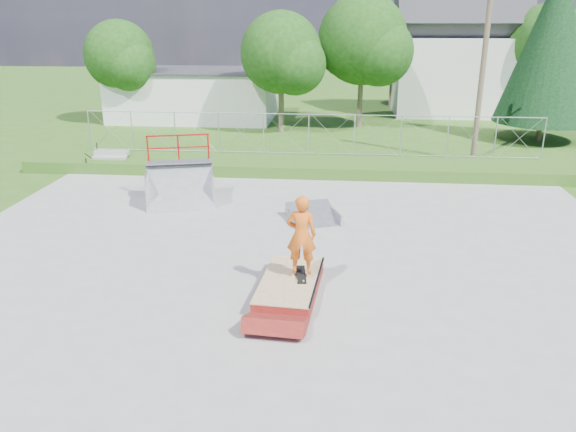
% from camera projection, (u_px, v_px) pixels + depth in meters
% --- Properties ---
extents(ground, '(120.00, 120.00, 0.00)m').
position_uv_depth(ground, '(286.00, 261.00, 15.27)').
color(ground, '#315819').
rests_on(ground, ground).
extents(concrete_pad, '(20.00, 16.00, 0.04)m').
position_uv_depth(concrete_pad, '(286.00, 261.00, 15.27)').
color(concrete_pad, gray).
rests_on(concrete_pad, ground).
extents(grass_berm, '(24.00, 3.00, 0.50)m').
position_uv_depth(grass_berm, '(307.00, 165.00, 24.10)').
color(grass_berm, '#315819').
rests_on(grass_berm, ground).
extents(grind_box, '(1.53, 2.82, 0.40)m').
position_uv_depth(grind_box, '(290.00, 286.00, 13.40)').
color(grind_box, maroon).
rests_on(grind_box, concrete_pad).
extents(quarter_pipe, '(2.75, 2.50, 2.31)m').
position_uv_depth(quarter_pipe, '(179.00, 173.00, 19.48)').
color(quarter_pipe, '#94969B').
rests_on(quarter_pipe, concrete_pad).
extents(flat_bank_ramp, '(1.93, 1.99, 0.45)m').
position_uv_depth(flat_bank_ramp, '(313.00, 215.00, 18.16)').
color(flat_bank_ramp, '#94969B').
rests_on(flat_bank_ramp, concrete_pad).
extents(skateboard, '(0.32, 0.82, 0.13)m').
position_uv_depth(skateboard, '(301.00, 275.00, 13.43)').
color(skateboard, black).
rests_on(skateboard, grind_box).
extents(skater, '(0.71, 0.47, 1.93)m').
position_uv_depth(skater, '(301.00, 238.00, 13.10)').
color(skater, orange).
rests_on(skater, grind_box).
extents(concrete_stairs, '(1.50, 1.60, 0.80)m').
position_uv_depth(concrete_stairs, '(108.00, 162.00, 24.04)').
color(concrete_stairs, gray).
rests_on(concrete_stairs, ground).
extents(chain_link_fence, '(20.00, 0.06, 1.80)m').
position_uv_depth(chain_link_fence, '(309.00, 134.00, 24.65)').
color(chain_link_fence, '#9CA0A4').
rests_on(chain_link_fence, grass_berm).
extents(utility_building_flat, '(10.00, 6.00, 3.00)m').
position_uv_depth(utility_building_flat, '(195.00, 95.00, 36.10)').
color(utility_building_flat, white).
rests_on(utility_building_flat, ground).
extents(gable_house, '(8.40, 6.08, 8.94)m').
position_uv_depth(gable_house, '(456.00, 55.00, 37.59)').
color(gable_house, white).
rests_on(gable_house, ground).
extents(utility_pole, '(0.24, 0.24, 8.00)m').
position_uv_depth(utility_pole, '(482.00, 72.00, 24.53)').
color(utility_pole, brown).
rests_on(utility_pole, ground).
extents(tree_left_near, '(4.76, 4.48, 6.65)m').
position_uv_depth(tree_left_near, '(285.00, 56.00, 30.73)').
color(tree_left_near, brown).
rests_on(tree_left_near, ground).
extents(tree_center, '(5.44, 5.12, 7.60)m').
position_uv_depth(tree_center, '(368.00, 43.00, 31.98)').
color(tree_center, brown).
rests_on(tree_center, ground).
extents(tree_left_far, '(4.42, 4.16, 6.18)m').
position_uv_depth(tree_left_far, '(122.00, 58.00, 33.60)').
color(tree_left_far, brown).
rests_on(tree_left_far, ground).
extents(tree_right_far, '(5.10, 4.80, 7.12)m').
position_uv_depth(tree_right_far, '(551.00, 46.00, 34.85)').
color(tree_right_far, brown).
rests_on(tree_right_far, ground).
extents(tree_back_mid, '(4.08, 3.84, 5.70)m').
position_uv_depth(tree_back_mid, '(397.00, 56.00, 39.73)').
color(tree_back_mid, brown).
rests_on(tree_back_mid, ground).
extents(conifer_tree, '(5.04, 5.04, 9.10)m').
position_uv_depth(conifer_tree, '(553.00, 42.00, 28.48)').
color(conifer_tree, brown).
rests_on(conifer_tree, ground).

